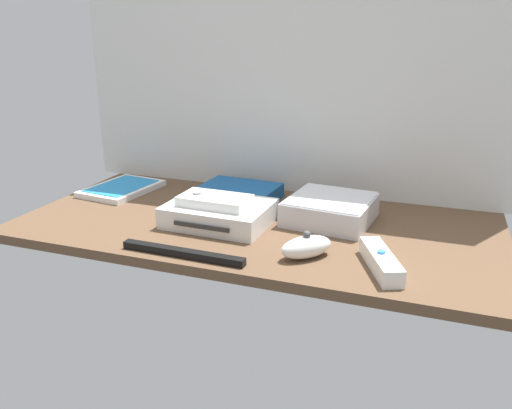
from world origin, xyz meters
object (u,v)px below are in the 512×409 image
(sensor_bar, at_px, (183,253))
(game_case, at_px, (122,188))
(remote_nunchuk, at_px, (306,247))
(remote_classic_pad, at_px, (215,200))
(remote_wand, at_px, (381,261))
(game_console, at_px, (219,213))
(network_router, at_px, (240,192))
(mini_computer, at_px, (330,209))

(sensor_bar, bearing_deg, game_case, 138.72)
(remote_nunchuk, distance_m, remote_classic_pad, 0.24)
(remote_wand, bearing_deg, game_case, 137.38)
(game_console, height_order, network_router, game_console)
(game_case, xyz_separation_m, remote_classic_pad, (0.32, -0.14, 0.05))
(network_router, bearing_deg, remote_wand, -33.52)
(network_router, relative_size, remote_nunchuk, 1.84)
(remote_wand, distance_m, remote_nunchuk, 0.13)
(game_case, relative_size, network_router, 1.09)
(remote_nunchuk, bearing_deg, network_router, 175.16)
(game_console, xyz_separation_m, remote_classic_pad, (-0.00, -0.01, 0.03))
(mini_computer, height_order, game_case, mini_computer)
(remote_wand, bearing_deg, game_console, 139.17)
(remote_classic_pad, xyz_separation_m, sensor_bar, (0.01, -0.17, -0.05))
(game_case, height_order, network_router, network_router)
(network_router, bearing_deg, game_case, -167.58)
(game_console, relative_size, remote_wand, 1.43)
(game_case, bearing_deg, remote_classic_pad, -16.45)
(game_case, height_order, remote_nunchuk, remote_nunchuk)
(remote_classic_pad, bearing_deg, network_router, 96.85)
(remote_nunchuk, bearing_deg, game_console, -161.28)
(remote_wand, xyz_separation_m, remote_classic_pad, (-0.35, 0.10, 0.04))
(sensor_bar, bearing_deg, mini_computer, 53.37)
(game_console, distance_m, network_router, 0.17)
(mini_computer, bearing_deg, remote_nunchuk, -90.18)
(network_router, height_order, remote_classic_pad, remote_classic_pad)
(game_case, bearing_deg, game_console, -14.34)
(game_console, distance_m, sensor_bar, 0.18)
(mini_computer, distance_m, remote_wand, 0.24)
(mini_computer, distance_m, remote_nunchuk, 0.20)
(game_console, bearing_deg, network_router, 98.48)
(remote_wand, distance_m, remote_classic_pad, 0.37)
(network_router, distance_m, remote_classic_pad, 0.19)
(remote_wand, xyz_separation_m, remote_nunchuk, (-0.13, 0.00, 0.01))
(game_console, height_order, remote_classic_pad, remote_classic_pad)
(mini_computer, bearing_deg, remote_wand, -57.08)
(mini_computer, height_order, sensor_bar, mini_computer)
(network_router, bearing_deg, mini_computer, -14.48)
(game_case, xyz_separation_m, sensor_bar, (0.33, -0.30, -0.00))
(remote_nunchuk, bearing_deg, game_case, -158.38)
(remote_nunchuk, distance_m, sensor_bar, 0.22)
(remote_classic_pad, bearing_deg, remote_nunchuk, -21.07)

